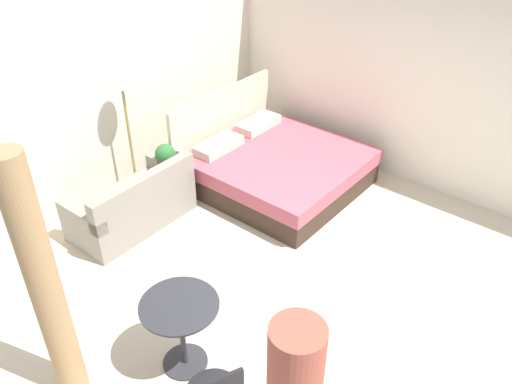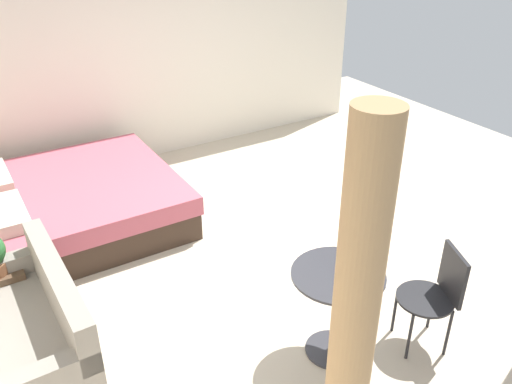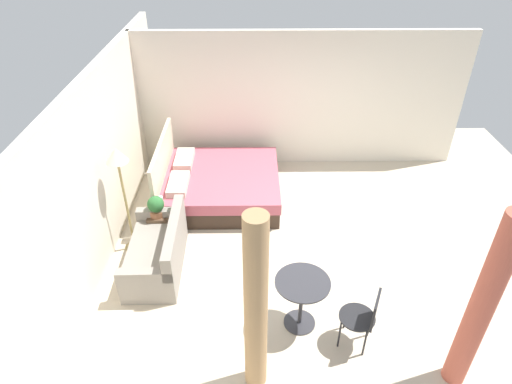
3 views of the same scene
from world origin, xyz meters
The scene contains 13 objects.
ground_plane centered at (0.00, 0.00, -0.01)m, with size 8.28×9.33×0.02m, color beige.
wall_back centered at (0.00, 3.16, 1.33)m, with size 8.28×0.12×2.66m, color silver.
wall_right centered at (2.64, 0.00, 1.33)m, with size 0.12×6.33×2.66m, color silver.
bed centered at (1.30, 1.57, 0.28)m, with size 2.00×2.08×1.14m.
couch centered at (-0.53, 2.33, 0.28)m, with size 1.50×0.78×0.80m.
nightstand centered at (0.24, 2.41, 0.23)m, with size 0.48×0.36×0.46m.
potted_plant centered at (0.14, 2.43, 0.63)m, with size 0.26×0.26×0.34m.
vase centered at (0.36, 2.41, 0.55)m, with size 0.09×0.09×0.19m.
floor_lamp centered at (-0.09, 2.81, 1.47)m, with size 0.31×0.31×1.77m.
balcony_table centered at (-1.61, 0.34, 0.52)m, with size 0.68×0.68×0.75m.
cafe_chair_near_window centered at (-1.92, -0.38, 0.51)m, with size 0.57×0.57×0.85m.
curtain_left centered at (-2.39, -1.36, 1.17)m, with size 0.25×0.25×2.35m.
curtain_right centered at (-2.39, 0.92, 1.17)m, with size 0.24×0.24×2.35m.
Camera 3 is at (-5.35, 0.95, 4.58)m, focal length 30.59 mm.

